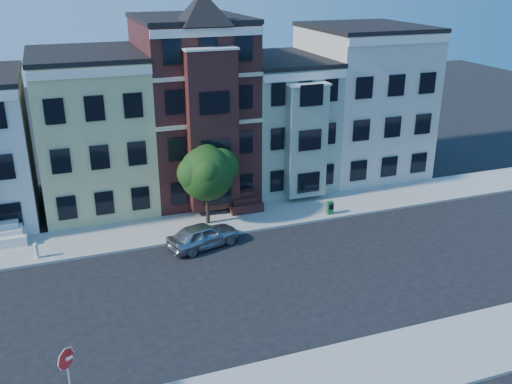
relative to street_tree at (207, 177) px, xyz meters
name	(u,v)px	position (x,y,z in m)	size (l,w,h in m)	color
ground	(266,283)	(0.91, -7.97, -3.24)	(120.00, 120.00, 0.00)	black
far_sidewalk	(222,222)	(0.91, 0.03, -3.17)	(60.00, 4.00, 0.15)	#9E9B93
near_sidewalk	(338,379)	(0.91, -15.97, -3.17)	(60.00, 4.00, 0.15)	#9E9B93
house_yellow	(92,132)	(-6.09, 6.53, 1.76)	(7.00, 9.00, 10.00)	#CDC484
house_brown	(193,109)	(0.91, 6.53, 2.76)	(7.00, 9.00, 12.00)	#411A18
house_green	(279,122)	(7.41, 6.53, 1.26)	(6.00, 9.00, 9.00)	#97A78F
house_cream	(362,102)	(14.41, 6.53, 2.26)	(8.00, 9.00, 11.00)	beige
street_tree	(207,177)	(0.00, 0.00, 0.00)	(5.32, 5.32, 6.19)	#244819
parked_car	(203,235)	(-1.07, -2.84, -2.51)	(1.74, 4.32, 1.47)	#A5A7AF
newspaper_box	(330,208)	(7.92, -1.36, -2.66)	(0.39, 0.34, 0.86)	#206033
fire_hydrant	(37,252)	(-10.23, -1.26, -2.73)	(0.26, 0.26, 0.73)	silver
stop_sign	(69,376)	(-9.04, -14.27, -1.55)	(0.85, 0.12, 3.09)	red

